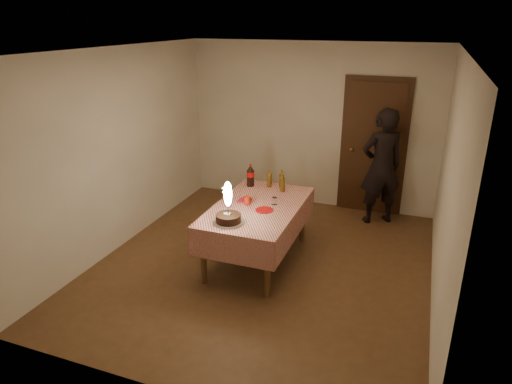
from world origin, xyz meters
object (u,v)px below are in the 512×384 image
(red_plate, at_px, (264,210))
(amber_bottle_mid, at_px, (281,179))
(cola_bottle, at_px, (250,175))
(amber_bottle_left, at_px, (269,179))
(clear_cup, at_px, (275,201))
(birthday_cake, at_px, (228,213))
(photographer, at_px, (381,167))
(red_cup, at_px, (247,200))
(dining_table, at_px, (257,213))
(amber_bottle_right, at_px, (283,183))

(red_plate, distance_m, amber_bottle_mid, 0.84)
(cola_bottle, distance_m, amber_bottle_left, 0.26)
(clear_cup, relative_size, amber_bottle_left, 0.35)
(birthday_cake, bearing_deg, photographer, 58.34)
(birthday_cake, height_order, red_cup, birthday_cake)
(photographer, bearing_deg, red_cup, -129.30)
(amber_bottle_left, relative_size, photographer, 0.15)
(cola_bottle, relative_size, amber_bottle_left, 1.25)
(dining_table, height_order, photographer, photographer)
(cola_bottle, bearing_deg, photographer, 34.71)
(red_cup, distance_m, clear_cup, 0.34)
(red_cup, distance_m, amber_bottle_mid, 0.75)
(dining_table, height_order, birthday_cake, birthday_cake)
(dining_table, height_order, red_cup, red_cup)
(amber_bottle_left, bearing_deg, red_plate, -75.18)
(cola_bottle, height_order, photographer, photographer)
(birthday_cake, xyz_separation_m, amber_bottle_mid, (0.22, 1.29, 0.00))
(amber_bottle_mid, bearing_deg, birthday_cake, -99.66)
(red_cup, bearing_deg, photographer, 50.70)
(cola_bottle, bearing_deg, red_plate, -57.79)
(amber_bottle_mid, relative_size, photographer, 0.15)
(red_cup, relative_size, photographer, 0.06)
(clear_cup, relative_size, amber_bottle_mid, 0.35)
(amber_bottle_left, bearing_deg, clear_cup, -65.16)
(amber_bottle_right, bearing_deg, dining_table, -103.69)
(amber_bottle_mid, bearing_deg, cola_bottle, -166.69)
(amber_bottle_left, bearing_deg, amber_bottle_mid, 15.64)
(dining_table, distance_m, birthday_cake, 0.62)
(cola_bottle, xyz_separation_m, amber_bottle_mid, (0.41, 0.10, -0.03))
(red_plate, bearing_deg, amber_bottle_right, 89.09)
(amber_bottle_right, bearing_deg, amber_bottle_mid, 112.84)
(dining_table, bearing_deg, amber_bottle_mid, 83.72)
(red_plate, distance_m, photographer, 2.20)
(dining_table, xyz_separation_m, red_cup, (-0.14, 0.01, 0.15))
(amber_bottle_mid, distance_m, photographer, 1.59)
(birthday_cake, distance_m, cola_bottle, 1.21)
(red_cup, distance_m, amber_bottle_right, 0.64)
(amber_bottle_mid, bearing_deg, amber_bottle_right, -67.16)
(dining_table, bearing_deg, clear_cup, 31.92)
(clear_cup, bearing_deg, amber_bottle_right, 95.23)
(clear_cup, distance_m, amber_bottle_right, 0.47)
(birthday_cake, distance_m, photographer, 2.73)
(cola_bottle, distance_m, amber_bottle_mid, 0.43)
(cola_bottle, bearing_deg, amber_bottle_right, -5.78)
(red_cup, xyz_separation_m, amber_bottle_right, (0.28, 0.57, 0.07))
(dining_table, relative_size, birthday_cake, 3.53)
(birthday_cake, distance_m, red_cup, 0.58)
(amber_bottle_mid, xyz_separation_m, photographer, (1.21, 1.03, 0.00))
(amber_bottle_left, height_order, photographer, photographer)
(birthday_cake, distance_m, amber_bottle_left, 1.25)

